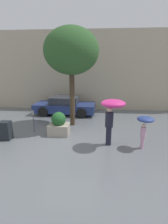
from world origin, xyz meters
The scene contains 9 objects.
ground_plane centered at (0.00, 0.00, 0.00)m, with size 40.00×40.00×0.00m, color slate.
building_facade centered at (0.00, 6.50, 3.00)m, with size 18.00×0.30×6.00m.
planter_box centered at (-0.77, 0.96, 0.53)m, with size 1.03×0.83×1.19m.
person_adult centered at (1.81, -0.10, 1.64)m, with size 1.03×1.03×2.09m.
person_child centered at (3.19, -0.24, 1.12)m, with size 0.70×0.70×1.40m.
parked_car_near centered at (-1.19, 4.83, 0.60)m, with size 4.39×2.13×1.27m.
street_tree centered at (-0.29, 2.49, 4.17)m, with size 3.00×3.00×5.48m.
parking_meter centered at (-2.18, 1.16, 0.85)m, with size 0.14×0.14×1.17m.
newspaper_box centered at (-3.17, 0.13, 0.45)m, with size 0.50×0.44×0.90m.
Camera 1 is at (1.21, -7.34, 3.50)m, focal length 28.00 mm.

